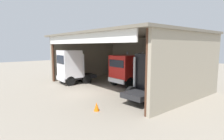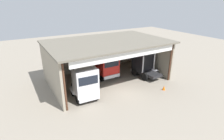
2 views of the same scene
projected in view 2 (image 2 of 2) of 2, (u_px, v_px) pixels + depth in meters
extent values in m
plane|color=gray|center=(126.00, 93.00, 21.11)|extent=(80.00, 80.00, 0.00)
cube|color=#9E937F|center=(92.00, 53.00, 27.70)|extent=(14.63, 0.24, 5.19)
cube|color=#9E937F|center=(51.00, 72.00, 20.48)|extent=(0.24, 9.43, 5.19)
cube|color=#9E937F|center=(149.00, 53.00, 27.37)|extent=(0.24, 9.43, 5.19)
cube|color=#6E6759|center=(107.00, 42.00, 22.70)|extent=(15.23, 9.99, 0.20)
cylinder|color=#4C2D1E|center=(65.00, 87.00, 16.94)|extent=(0.24, 0.24, 5.19)
cylinder|color=#4C2D1E|center=(170.00, 62.00, 23.59)|extent=(0.24, 0.24, 5.19)
cube|color=white|center=(129.00, 54.00, 19.14)|extent=(13.17, 0.12, 0.90)
cube|color=white|center=(85.00, 81.00, 18.92)|extent=(2.49, 2.18, 2.96)
cube|color=black|center=(88.00, 81.00, 17.87)|extent=(2.02, 0.18, 0.89)
cube|color=silver|center=(90.00, 99.00, 18.62)|extent=(2.26, 0.29, 0.44)
cube|color=#232326|center=(82.00, 88.00, 20.78)|extent=(1.95, 2.91, 0.36)
cylinder|color=silver|center=(91.00, 78.00, 20.47)|extent=(0.18, 0.18, 2.80)
cylinder|color=silver|center=(73.00, 82.00, 19.56)|extent=(0.18, 0.18, 2.80)
cylinder|color=silver|center=(73.00, 90.00, 20.03)|extent=(0.63, 1.23, 0.56)
cylinder|color=black|center=(96.00, 95.00, 19.66)|extent=(0.36, 1.03, 1.01)
cylinder|color=black|center=(78.00, 100.00, 18.79)|extent=(0.36, 1.03, 1.01)
cylinder|color=black|center=(90.00, 88.00, 21.28)|extent=(0.36, 1.03, 1.01)
cylinder|color=black|center=(73.00, 92.00, 20.40)|extent=(0.36, 1.03, 1.01)
cube|color=red|center=(107.00, 65.00, 24.40)|extent=(2.53, 2.46, 2.40)
cube|color=black|center=(112.00, 64.00, 23.25)|extent=(2.14, 0.07, 0.72)
cube|color=silver|center=(112.00, 76.00, 23.86)|extent=(2.39, 0.17, 0.44)
cube|color=#232326|center=(102.00, 70.00, 26.11)|extent=(1.90, 2.84, 0.36)
cylinder|color=silver|center=(109.00, 60.00, 26.02)|extent=(0.18, 0.18, 2.99)
cylinder|color=silver|center=(95.00, 63.00, 24.94)|extent=(0.18, 0.18, 2.99)
cylinder|color=silver|center=(96.00, 71.00, 25.29)|extent=(0.57, 1.20, 0.56)
cylinder|color=black|center=(116.00, 74.00, 25.07)|extent=(0.31, 1.15, 1.15)
cylinder|color=black|center=(102.00, 77.00, 24.01)|extent=(0.31, 1.15, 1.15)
cylinder|color=black|center=(109.00, 69.00, 26.70)|extent=(0.31, 1.15, 1.15)
cylinder|color=black|center=(95.00, 72.00, 25.65)|extent=(0.31, 1.15, 1.15)
cube|color=black|center=(143.00, 61.00, 25.44)|extent=(2.56, 2.24, 2.80)
cube|color=black|center=(138.00, 55.00, 26.06)|extent=(2.04, 0.22, 0.84)
cube|color=silver|center=(137.00, 68.00, 26.82)|extent=(2.29, 0.34, 0.44)
cube|color=#232326|center=(150.00, 74.00, 24.79)|extent=(2.02, 3.00, 0.36)
cylinder|color=silver|center=(143.00, 66.00, 24.06)|extent=(0.18, 0.18, 2.80)
cylinder|color=silver|center=(154.00, 63.00, 25.22)|extent=(0.18, 0.18, 2.80)
cylinder|color=silver|center=(154.00, 70.00, 25.55)|extent=(0.65, 1.24, 0.56)
cylinder|color=black|center=(135.00, 72.00, 25.80)|extent=(0.39, 1.12, 1.10)
cylinder|color=black|center=(145.00, 69.00, 26.92)|extent=(0.39, 1.12, 1.10)
cylinder|color=black|center=(144.00, 76.00, 24.29)|extent=(0.39, 1.12, 1.10)
cylinder|color=black|center=(155.00, 73.00, 25.41)|extent=(0.39, 1.12, 1.10)
cylinder|color=gold|center=(115.00, 64.00, 29.09)|extent=(0.58, 0.58, 0.92)
cube|color=#1E59A5|center=(108.00, 65.00, 28.62)|extent=(0.90, 0.60, 1.00)
cone|color=orange|center=(164.00, 88.00, 21.78)|extent=(0.36, 0.36, 0.56)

